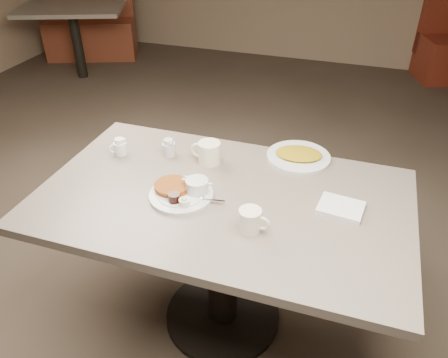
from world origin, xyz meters
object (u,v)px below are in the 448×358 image
(creamer_left, at_px, (120,147))
(hash_plate, at_px, (298,156))
(diner_table, at_px, (223,228))
(coffee_mug_far, at_px, (209,152))
(main_plate, at_px, (183,191))
(coffee_mug_near, at_px, (251,220))
(booth_back_left, at_px, (89,24))
(creamer_right, at_px, (169,148))

(creamer_left, height_order, hash_plate, creamer_left)
(diner_table, bearing_deg, coffee_mug_far, 121.92)
(main_plate, height_order, hash_plate, main_plate)
(diner_table, bearing_deg, creamer_left, 163.40)
(hash_plate, bearing_deg, coffee_mug_near, -97.62)
(main_plate, height_order, coffee_mug_far, coffee_mug_far)
(booth_back_left, bearing_deg, main_plate, -51.43)
(main_plate, bearing_deg, booth_back_left, 128.57)
(coffee_mug_far, distance_m, booth_back_left, 4.00)
(diner_table, xyz_separation_m, coffee_mug_near, (0.16, -0.17, 0.22))
(main_plate, height_order, creamer_right, creamer_right)
(booth_back_left, bearing_deg, creamer_left, -54.23)
(main_plate, bearing_deg, coffee_mug_near, -20.92)
(creamer_right, bearing_deg, booth_back_left, 128.98)
(coffee_mug_near, bearing_deg, diner_table, 134.17)
(main_plate, xyz_separation_m, creamer_left, (-0.41, 0.21, 0.01))
(creamer_left, bearing_deg, booth_back_left, 125.77)
(coffee_mug_near, bearing_deg, main_plate, 159.08)
(coffee_mug_near, xyz_separation_m, coffee_mug_far, (-0.31, 0.40, 0.00))
(main_plate, bearing_deg, creamer_left, 152.17)
(creamer_right, bearing_deg, diner_table, -34.32)
(creamer_right, distance_m, booth_back_left, 3.87)
(coffee_mug_far, relative_size, hash_plate, 0.44)
(booth_back_left, bearing_deg, coffee_mug_far, -48.83)
(coffee_mug_far, bearing_deg, coffee_mug_near, -52.37)
(main_plate, distance_m, coffee_mug_near, 0.34)
(main_plate, xyz_separation_m, coffee_mug_near, (0.32, -0.12, 0.02))
(coffee_mug_near, bearing_deg, hash_plate, 82.38)
(creamer_left, relative_size, hash_plate, 0.25)
(main_plate, height_order, coffee_mug_near, coffee_mug_near)
(coffee_mug_near, distance_m, booth_back_left, 4.50)
(coffee_mug_near, bearing_deg, booth_back_left, 130.77)
(coffee_mug_far, bearing_deg, hash_plate, 22.92)
(diner_table, xyz_separation_m, main_plate, (-0.15, -0.05, 0.19))
(booth_back_left, bearing_deg, diner_table, -49.42)
(coffee_mug_near, height_order, creamer_left, coffee_mug_near)
(diner_table, bearing_deg, booth_back_left, 130.58)
(creamer_left, xyz_separation_m, hash_plate, (0.80, 0.22, -0.02))
(booth_back_left, bearing_deg, creamer_right, -51.02)
(main_plate, relative_size, booth_back_left, 0.21)
(coffee_mug_far, height_order, creamer_right, coffee_mug_far)
(creamer_left, height_order, creamer_right, same)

